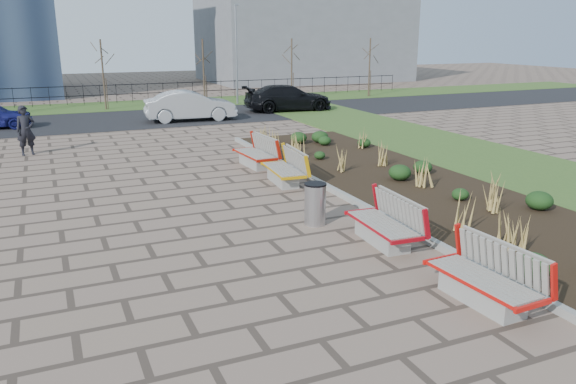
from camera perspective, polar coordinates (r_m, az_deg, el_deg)
name	(u,v)px	position (r m, az deg, el deg)	size (l,w,h in m)	color
ground	(278,294)	(9.94, -1.04, -10.32)	(120.00, 120.00, 0.00)	#715D4E
planting_bed	(408,185)	(16.96, 12.11, 0.68)	(4.50, 18.00, 0.10)	black
planting_curb	(339,193)	(15.74, 5.18, -0.10)	(0.16, 18.00, 0.15)	gray
grass_verge_near	(529,171)	(20.05, 23.25, 1.98)	(5.00, 38.00, 0.04)	#33511E
grass_verge_far	(103,107)	(36.67, -18.24, 8.24)	(80.00, 5.00, 0.04)	#33511E
road	(116,120)	(30.76, -17.07, 6.99)	(80.00, 7.00, 0.02)	black
bench_a	(483,276)	(9.97, 19.18, -8.03)	(0.90, 2.10, 1.00)	red
bench_b	(382,221)	(12.20, 9.56, -2.95)	(0.90, 2.10, 1.00)	#B60C17
bench_c	(283,167)	(16.85, -0.54, 2.52)	(0.90, 2.10, 1.00)	#DA9B0B
bench_d	(254,152)	(19.08, -3.43, 4.08)	(0.90, 2.10, 1.00)	red
litter_bin	(315,204)	(13.23, 2.77, -1.27)	(0.50, 0.50, 0.99)	#B2B2B7
pedestrian	(26,130)	(22.96, -25.10, 5.68)	(0.67, 0.44, 1.84)	black
car_silver	(190,106)	(29.61, -9.89, 8.64)	(1.61, 4.62, 1.52)	#9EA1A5
car_black	(288,98)	(32.96, 0.01, 9.55)	(2.08, 5.11, 1.48)	black
tree_c	(103,75)	(35.00, -18.27, 11.24)	(1.40, 1.40, 4.00)	#4C3D2D
tree_d	(204,72)	(36.08, -8.57, 11.96)	(1.40, 1.40, 4.00)	#4C3D2D
tree_e	(292,70)	(38.08, 0.37, 12.33)	(1.40, 1.40, 4.00)	#4C3D2D
tree_f	(369,67)	(40.88, 8.27, 12.41)	(1.40, 1.40, 4.00)	#4C3D2D
lamp_east	(236,55)	(36.12, -5.27, 13.66)	(0.24, 0.60, 6.00)	gray
railing_fence	(100,94)	(38.09, -18.55, 9.41)	(44.00, 0.10, 1.20)	black
building_grey	(303,26)	(55.44, 1.50, 16.49)	(18.00, 12.00, 10.00)	slate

